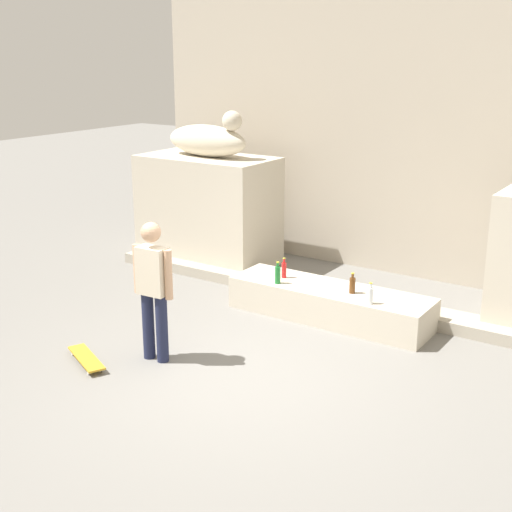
# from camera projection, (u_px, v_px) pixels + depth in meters

# --- Properties ---
(ground_plane) EXTENTS (40.00, 40.00, 0.00)m
(ground_plane) POSITION_uv_depth(u_px,v_px,m) (241.00, 376.00, 7.78)
(ground_plane) COLOR slate
(facade_wall) EXTENTS (9.22, 0.60, 6.04)m
(facade_wall) POSITION_uv_depth(u_px,v_px,m) (416.00, 83.00, 10.70)
(facade_wall) COLOR #B9AD9A
(facade_wall) RESTS_ON ground_plane
(pedestal_left) EXTENTS (2.28, 1.23, 1.81)m
(pedestal_left) POSITION_uv_depth(u_px,v_px,m) (208.00, 210.00, 11.77)
(pedestal_left) COLOR beige
(pedestal_left) RESTS_ON ground_plane
(statue_reclining_left) EXTENTS (1.64, 0.68, 0.78)m
(statue_reclining_left) POSITION_uv_depth(u_px,v_px,m) (208.00, 139.00, 11.40)
(statue_reclining_left) COLOR beige
(statue_reclining_left) RESTS_ON pedestal_left
(ledge_block) EXTENTS (2.80, 0.80, 0.44)m
(ledge_block) POSITION_uv_depth(u_px,v_px,m) (330.00, 303.00, 9.39)
(ledge_block) COLOR beige
(ledge_block) RESTS_ON ground_plane
(skater) EXTENTS (0.54, 0.23, 1.67)m
(skater) POSITION_uv_depth(u_px,v_px,m) (153.00, 286.00, 7.95)
(skater) COLOR #1E233F
(skater) RESTS_ON ground_plane
(skateboard) EXTENTS (0.81, 0.52, 0.08)m
(skateboard) POSITION_uv_depth(u_px,v_px,m) (86.00, 358.00, 8.09)
(skateboard) COLOR gold
(skateboard) RESTS_ON ground_plane
(bottle_clear) EXTENTS (0.08, 0.08, 0.28)m
(bottle_clear) POSITION_uv_depth(u_px,v_px,m) (370.00, 295.00, 8.71)
(bottle_clear) COLOR silver
(bottle_clear) RESTS_ON ledge_block
(bottle_green) EXTENTS (0.08, 0.08, 0.31)m
(bottle_green) POSITION_uv_depth(u_px,v_px,m) (278.00, 274.00, 9.46)
(bottle_green) COLOR #1E722D
(bottle_green) RESTS_ON ledge_block
(bottle_brown) EXTENTS (0.08, 0.08, 0.28)m
(bottle_brown) POSITION_uv_depth(u_px,v_px,m) (352.00, 285.00, 9.08)
(bottle_brown) COLOR #593314
(bottle_brown) RESTS_ON ledge_block
(bottle_red) EXTENTS (0.07, 0.07, 0.29)m
(bottle_red) POSITION_uv_depth(u_px,v_px,m) (284.00, 270.00, 9.70)
(bottle_red) COLOR red
(bottle_red) RESTS_ON ledge_block
(stair_step) EXTENTS (8.27, 0.50, 0.16)m
(stair_step) POSITION_uv_depth(u_px,v_px,m) (349.00, 300.00, 9.90)
(stair_step) COLOR #A9A08F
(stair_step) RESTS_ON ground_plane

